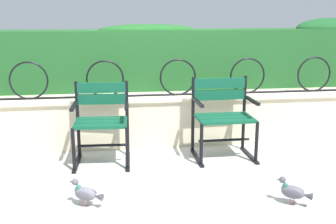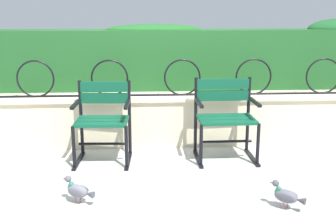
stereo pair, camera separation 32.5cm
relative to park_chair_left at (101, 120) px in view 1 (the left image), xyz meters
The scene contains 8 objects.
ground_plane 0.84m from the park_chair_left, 18.77° to the right, with size 60.00×60.00×0.00m, color #B7B5AF.
stone_wall 0.86m from the park_chair_left, 38.00° to the left, with size 7.69×0.41×0.59m.
iron_arch_fence 0.73m from the park_chair_left, 42.69° to the left, with size 7.14×0.02×0.42m.
hedge_row 1.28m from the park_chair_left, 53.20° to the left, with size 7.53×0.47×0.85m.
park_chair_left is the anchor object (origin of this frame).
park_chair_right 1.28m from the park_chair_left, ahead, with size 0.63×0.53×0.84m.
pigeon_near_chairs 1.10m from the park_chair_left, 96.95° to the right, with size 0.27×0.19×0.22m.
pigeon_far_side 2.01m from the park_chair_left, 38.62° to the right, with size 0.25×0.22×0.22m.
Camera 1 is at (-0.57, -4.03, 1.56)m, focal length 45.29 mm.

